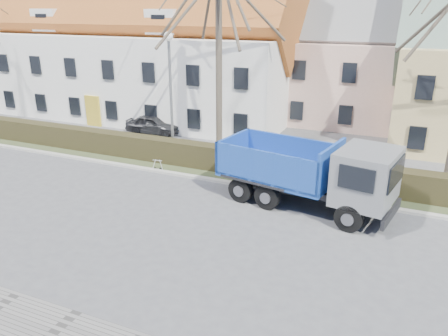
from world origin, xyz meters
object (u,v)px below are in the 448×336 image
at_px(dump_truck, 299,171).
at_px(parked_car_a, 153,124).
at_px(cart_frame, 154,164).
at_px(streetlight, 171,97).

height_order(dump_truck, parked_car_a, dump_truck).
bearing_deg(cart_frame, dump_truck, -8.00).
relative_size(streetlight, cart_frame, 9.56).
height_order(streetlight, cart_frame, streetlight).
xyz_separation_m(dump_truck, parked_car_a, (-11.82, 7.22, -0.91)).
distance_m(streetlight, cart_frame, 3.89).
bearing_deg(parked_car_a, cart_frame, -152.52).
bearing_deg(dump_truck, parked_car_a, 159.30).
relative_size(dump_truck, parked_car_a, 2.06).
distance_m(dump_truck, streetlight, 9.01).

